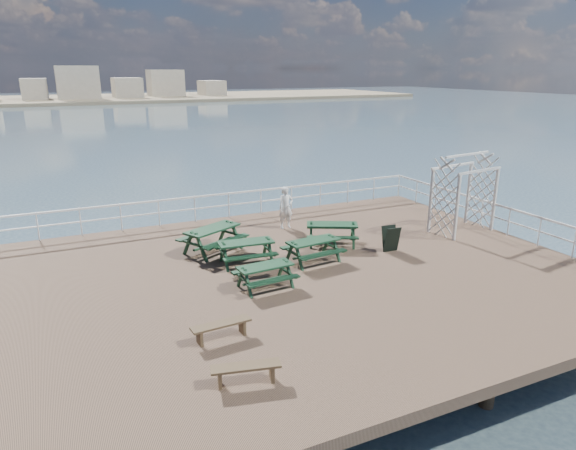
# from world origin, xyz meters

# --- Properties ---
(ground) EXTENTS (18.00, 14.00, 0.30)m
(ground) POSITION_xyz_m (0.00, 0.00, -0.15)
(ground) COLOR brown
(ground) RESTS_ON ground
(sea_backdrop) EXTENTS (300.00, 300.00, 9.20)m
(sea_backdrop) POSITION_xyz_m (12.54, 134.07, -0.51)
(sea_backdrop) COLOR #395060
(sea_backdrop) RESTS_ON ground
(railing) EXTENTS (17.77, 13.76, 1.10)m
(railing) POSITION_xyz_m (-0.07, 2.57, 0.87)
(railing) COLOR white
(railing) RESTS_ON ground
(picnic_table_a) EXTENTS (2.50, 2.33, 0.97)m
(picnic_table_a) POSITION_xyz_m (-1.88, 3.04, 0.62)
(picnic_table_a) COLOR #123119
(picnic_table_a) RESTS_ON ground
(picnic_table_b) EXTENTS (2.28, 2.12, 0.88)m
(picnic_table_b) POSITION_xyz_m (2.24, 1.94, 0.56)
(picnic_table_b) COLOR #123119
(picnic_table_b) RESTS_ON ground
(picnic_table_c) EXTENTS (1.88, 1.58, 0.85)m
(picnic_table_c) POSITION_xyz_m (0.81, 0.68, 0.54)
(picnic_table_c) COLOR #123119
(picnic_table_c) RESTS_ON ground
(picnic_table_d) EXTENTS (1.70, 1.41, 0.78)m
(picnic_table_d) POSITION_xyz_m (-1.42, -0.58, 0.50)
(picnic_table_d) COLOR #123119
(picnic_table_d) RESTS_ON ground
(picnic_table_e) EXTENTS (1.90, 1.59, 0.86)m
(picnic_table_e) POSITION_xyz_m (-1.25, 1.44, 0.55)
(picnic_table_e) COLOR #123119
(picnic_table_e) RESTS_ON ground
(flat_bench_near) EXTENTS (1.45, 0.44, 0.41)m
(flat_bench_near) POSITION_xyz_m (-3.50, -2.90, 0.31)
(flat_bench_near) COLOR brown
(flat_bench_near) RESTS_ON ground
(flat_bench_far) EXTENTS (1.45, 0.65, 0.41)m
(flat_bench_far) POSITION_xyz_m (-3.61, -4.81, 0.30)
(flat_bench_far) COLOR brown
(flat_bench_far) RESTS_ON ground
(trellis_arbor) EXTENTS (2.62, 1.67, 3.05)m
(trellis_arbor) POSITION_xyz_m (7.60, 1.19, 1.35)
(trellis_arbor) COLOR white
(trellis_arbor) RESTS_ON ground
(sandwich_board) EXTENTS (0.58, 0.44, 0.91)m
(sandwich_board) POSITION_xyz_m (3.73, 0.43, 0.44)
(sandwich_board) COLOR black
(sandwich_board) RESTS_ON ground
(person) EXTENTS (0.61, 0.40, 1.67)m
(person) POSITION_xyz_m (1.57, 4.46, 0.84)
(person) COLOR white
(person) RESTS_ON ground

